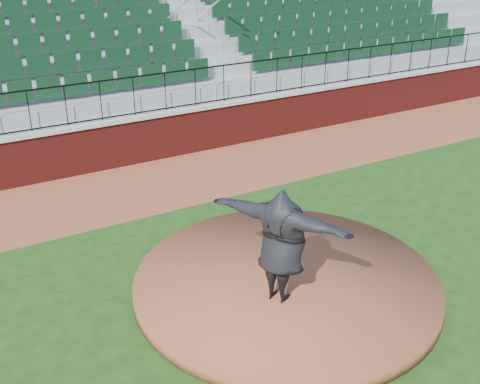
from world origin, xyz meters
The scene contains 10 objects.
ground centered at (0.00, 0.00, 0.00)m, with size 90.00×90.00×0.00m, color #1B4012.
warning_track centered at (0.00, 5.40, 0.01)m, with size 34.00×3.20×0.01m, color brown.
field_wall centered at (0.00, 7.00, 0.60)m, with size 34.00×0.35×1.20m, color maroon.
wall_cap centered at (0.00, 7.00, 1.25)m, with size 34.00×0.45×0.10m, color #B7B7B7.
wall_railing centered at (0.00, 7.00, 1.80)m, with size 34.00×0.05×1.00m, color black, non-canonical shape.
seating_stands centered at (0.00, 9.72, 2.30)m, with size 34.00×5.10×4.60m, color gray, non-canonical shape.
concourse_wall centered at (0.00, 12.52, 2.75)m, with size 34.00×0.50×5.50m, color maroon.
pitchers_mound centered at (0.07, -0.02, 0.12)m, with size 5.35×5.35×0.25m, color brown.
pitching_rubber centered at (0.27, 0.26, 0.27)m, with size 0.56×0.14×0.04m, color white.
pitcher centered at (-0.36, -0.47, 1.24)m, with size 2.43×0.66×1.98m, color black.
Camera 1 is at (-5.03, -7.32, 5.99)m, focal length 44.71 mm.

